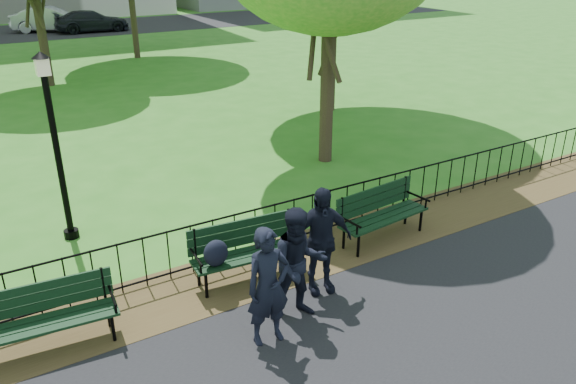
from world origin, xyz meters
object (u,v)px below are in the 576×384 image
person_mid (299,264)px  sedan_dark (92,21)px  person_left (268,287)px  sedan_silver (51,19)px  person_right (320,240)px  lamppost (56,142)px  park_bench_left_a (46,310)px  park_bench_main (236,247)px  park_bench_right_a (380,208)px

person_mid → sedan_dark: (5.02, 32.83, -0.20)m
person_left → person_mid: size_ratio=0.99×
sedan_silver → sedan_dark: bearing=-99.5°
person_right → sedan_dark: person_right is taller
person_mid → person_right: size_ratio=0.98×
lamppost → person_mid: 5.03m
person_left → person_mid: bearing=25.2°
park_bench_left_a → person_right: (3.91, -0.78, 0.31)m
lamppost → sedan_dark: 29.46m
person_mid → park_bench_main: bearing=120.8°
sedan_silver → park_bench_left_a: bearing=-167.8°
person_mid → sedan_silver: person_mid is taller
park_bench_left_a → park_bench_right_a: size_ratio=0.95×
sedan_silver → lamppost: bearing=-167.2°
park_bench_left_a → person_right: 4.00m
person_left → lamppost: bearing=114.0°
person_right → lamppost: bearing=140.7°
park_bench_left_a → person_right: person_right is taller
person_left → sedan_dark: person_left is taller
park_bench_right_a → lamppost: (-4.95, 3.05, 1.28)m
park_bench_right_a → person_right: bearing=-161.7°
park_bench_left_a → sedan_dark: sedan_dark is taller
park_bench_right_a → park_bench_main: bearing=174.1°
park_bench_main → person_mid: person_mid is taller
park_bench_main → person_mid: 1.36m
park_bench_left_a → person_right: bearing=-5.9°
lamppost → person_mid: lamppost is taller
lamppost → sedan_silver: size_ratio=0.73×
lamppost → person_mid: bearing=-61.6°
sedan_dark → lamppost: bearing=167.8°
park_bench_left_a → person_right: size_ratio=1.04×
park_bench_left_a → person_left: (2.61, -1.44, 0.29)m
lamppost → person_left: 5.00m
park_bench_left_a → person_mid: person_mid is taller
lamppost → person_right: 5.03m
sedan_dark → park_bench_right_a: bearing=177.9°
park_bench_left_a → sedan_silver: 33.58m
park_bench_right_a → sedan_dark: (2.41, 31.56, 0.07)m
park_bench_left_a → sedan_dark: bearing=80.7°
person_right → sedan_dark: size_ratio=0.38×
park_bench_main → sedan_dark: bearing=85.4°
person_left → person_right: (1.30, 0.67, 0.02)m
sedan_dark → sedan_silver: bearing=60.1°
lamppost → park_bench_left_a: bearing=-106.3°
person_right → park_bench_main: bearing=152.5°
person_right → sedan_dark: 32.72m
lamppost → person_left: (1.70, -4.59, -1.02)m
person_right → park_bench_left_a: bearing=-177.9°
park_bench_main → sedan_silver: size_ratio=0.41×
park_bench_left_a → lamppost: lamppost is taller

